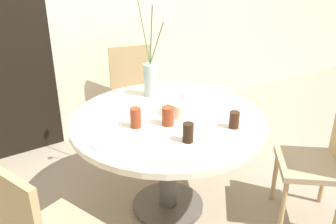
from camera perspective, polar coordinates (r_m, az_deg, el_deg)
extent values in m
plane|color=gray|center=(2.78, 0.00, -14.16)|extent=(16.00, 16.00, 0.00)
cylinder|color=beige|center=(2.40, 0.00, -1.29)|extent=(1.26, 1.26, 0.04)
cylinder|color=#4C4742|center=(2.57, 0.00, -8.11)|extent=(0.12, 0.12, 0.64)
cylinder|color=#4C4742|center=(2.77, 0.00, -13.92)|extent=(0.50, 0.50, 0.03)
cube|color=#9E896B|center=(3.33, -4.83, 1.30)|extent=(0.49, 0.49, 0.04)
cube|color=tan|center=(3.41, -5.69, 6.33)|extent=(0.38, 0.14, 0.46)
cylinder|color=tan|center=(3.25, -6.93, -3.78)|extent=(0.03, 0.03, 0.40)
cylinder|color=tan|center=(3.32, -1.16, -2.94)|extent=(0.03, 0.03, 0.40)
cylinder|color=tan|center=(3.55, -8.00, -1.23)|extent=(0.03, 0.03, 0.40)
cylinder|color=tan|center=(3.61, -2.70, -0.51)|extent=(0.03, 0.03, 0.40)
cube|color=tan|center=(1.80, -22.43, -14.63)|extent=(0.16, 0.37, 0.46)
cube|color=#9E896B|center=(2.62, 20.78, -7.51)|extent=(0.56, 0.56, 0.04)
cylinder|color=tan|center=(2.84, 15.98, -9.36)|extent=(0.03, 0.03, 0.40)
cylinder|color=tan|center=(2.57, 17.12, -13.64)|extent=(0.03, 0.03, 0.40)
cylinder|color=tan|center=(2.92, 22.63, -9.40)|extent=(0.03, 0.03, 0.40)
cylinder|color=white|center=(2.42, 2.15, 0.70)|extent=(0.20, 0.20, 0.10)
cylinder|color=#E54C4C|center=(2.40, 2.18, 2.23)|extent=(0.01, 0.01, 0.04)
cylinder|color=#9EB2AD|center=(2.70, -2.70, 4.89)|extent=(0.10, 0.10, 0.24)
cylinder|color=#4C7538|center=(2.56, -1.65, 10.66)|extent=(0.05, 0.14, 0.35)
cone|color=silver|center=(2.48, -0.45, 14.28)|extent=(0.05, 0.05, 0.05)
cylinder|color=#4C7538|center=(2.54, -2.58, 11.75)|extent=(0.04, 0.11, 0.45)
cone|color=silver|center=(2.45, -2.38, 16.61)|extent=(0.04, 0.04, 0.04)
cylinder|color=#4C7538|center=(2.65, -3.86, 12.91)|extent=(0.02, 0.16, 0.51)
cylinder|color=silver|center=(2.13, -8.67, -4.62)|extent=(0.21, 0.21, 0.01)
cylinder|color=#33190C|center=(2.29, 10.06, -1.18)|extent=(0.06, 0.06, 0.10)
cylinder|color=maroon|center=(2.26, -4.92, -0.90)|extent=(0.07, 0.07, 0.12)
cylinder|color=black|center=(2.10, 3.08, -3.15)|extent=(0.06, 0.06, 0.11)
cylinder|color=maroon|center=(2.28, 0.00, -0.61)|extent=(0.08, 0.08, 0.12)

